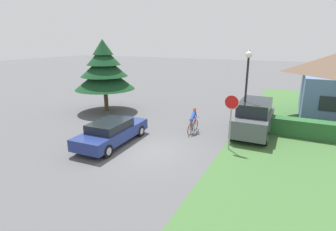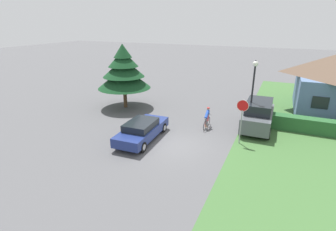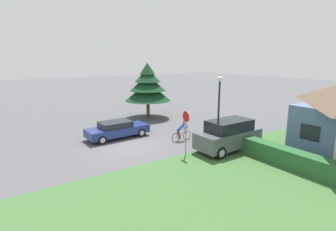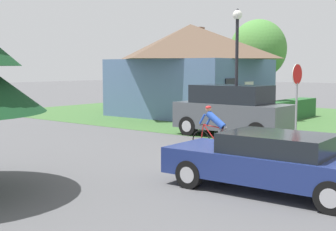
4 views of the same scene
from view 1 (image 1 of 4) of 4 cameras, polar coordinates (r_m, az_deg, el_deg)
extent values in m
plane|color=#515154|center=(13.65, -4.58, -7.56)|extent=(140.00, 140.00, 0.00)
cube|color=black|center=(18.61, 31.72, 2.15)|extent=(1.10, 0.08, 0.90)
cube|color=navy|center=(14.59, -12.02, -3.81)|extent=(2.01, 4.78, 0.60)
cube|color=black|center=(14.30, -12.54, -2.08)|extent=(1.69, 2.36, 0.43)
cylinder|color=black|center=(16.36, -11.06, -2.55)|extent=(0.25, 0.66, 0.65)
cylinder|color=#ADADB2|center=(16.36, -11.06, -2.55)|extent=(0.25, 0.39, 0.38)
cylinder|color=black|center=(15.52, -6.08, -3.36)|extent=(0.25, 0.66, 0.65)
cylinder|color=#ADADB2|center=(15.52, -6.08, -3.36)|extent=(0.25, 0.39, 0.38)
cylinder|color=black|center=(14.03, -18.51, -6.27)|extent=(0.25, 0.66, 0.65)
cylinder|color=#ADADB2|center=(14.03, -18.51, -6.27)|extent=(0.25, 0.39, 0.38)
cylinder|color=black|center=(13.04, -13.12, -7.55)|extent=(0.25, 0.66, 0.65)
cylinder|color=#ADADB2|center=(13.04, -13.12, -7.55)|extent=(0.25, 0.39, 0.38)
torus|color=black|center=(15.66, 4.77, -3.12)|extent=(0.05, 0.70, 0.70)
torus|color=black|center=(16.59, 6.05, -2.06)|extent=(0.05, 0.70, 0.70)
cylinder|color=#B21E1E|center=(15.83, 5.12, -2.24)|extent=(0.04, 0.18, 0.60)
cylinder|color=#B21E1E|center=(16.17, 5.60, -1.73)|extent=(0.04, 0.65, 0.69)
cylinder|color=#B21E1E|center=(16.01, 5.54, -0.80)|extent=(0.05, 0.77, 0.11)
cylinder|color=#B21E1E|center=(15.83, 4.98, -3.14)|extent=(0.04, 0.34, 0.15)
cylinder|color=#B21E1E|center=(15.67, 4.91, -2.21)|extent=(0.03, 0.22, 0.48)
cylinder|color=#B21E1E|center=(16.47, 6.03, -1.20)|extent=(0.04, 0.12, 0.55)
cylinder|color=black|center=(16.35, 6.01, -0.32)|extent=(0.44, 0.03, 0.02)
ellipsoid|color=black|center=(15.68, 5.06, -1.22)|extent=(0.08, 0.20, 0.05)
cylinder|color=slate|center=(15.73, 5.03, -1.90)|extent=(0.11, 0.25, 0.50)
cylinder|color=slate|center=(15.89, 5.23, -2.02)|extent=(0.11, 0.25, 0.65)
cylinder|color=tan|center=(15.91, 5.09, -3.15)|extent=(0.08, 0.08, 0.30)
cylinder|color=tan|center=(16.07, 5.45, -3.32)|extent=(0.17, 0.08, 0.21)
cylinder|color=#264CB2|center=(15.87, 5.44, -0.13)|extent=(0.23, 0.70, 0.58)
cylinder|color=#264CB2|center=(16.09, 5.74, 0.08)|extent=(0.07, 0.25, 0.36)
cylinder|color=#264CB2|center=(16.34, 6.08, 0.32)|extent=(0.07, 0.25, 0.36)
sphere|color=tan|center=(16.04, 5.83, 1.29)|extent=(0.19, 0.19, 0.19)
ellipsoid|color=red|center=(16.03, 5.84, 1.46)|extent=(0.22, 0.18, 0.12)
cube|color=#4C5156|center=(16.44, 18.13, -1.15)|extent=(1.96, 4.57, 1.03)
cube|color=black|center=(16.29, 18.43, 1.85)|extent=(1.72, 3.01, 0.71)
cylinder|color=black|center=(18.15, 16.09, -0.83)|extent=(0.30, 0.78, 0.78)
cylinder|color=#ADADB2|center=(18.15, 16.09, -0.83)|extent=(0.31, 0.46, 0.45)
cylinder|color=black|center=(17.97, 21.36, -1.47)|extent=(0.30, 0.78, 0.78)
cylinder|color=#ADADB2|center=(17.97, 21.36, -1.47)|extent=(0.31, 0.46, 0.45)
cylinder|color=black|center=(15.24, 14.03, -3.87)|extent=(0.30, 0.78, 0.78)
cylinder|color=#ADADB2|center=(15.24, 14.03, -3.87)|extent=(0.31, 0.46, 0.45)
cylinder|color=black|center=(15.03, 20.33, -4.69)|extent=(0.30, 0.78, 0.78)
cylinder|color=#ADADB2|center=(15.03, 20.33, -4.69)|extent=(0.31, 0.46, 0.45)
cylinder|color=gray|center=(13.68, 13.32, -2.90)|extent=(0.07, 0.07, 2.22)
cylinder|color=red|center=(13.31, 13.71, 2.82)|extent=(0.68, 0.05, 0.68)
cylinder|color=silver|center=(13.31, 13.71, 2.82)|extent=(0.72, 0.05, 0.72)
cylinder|color=black|center=(15.73, 16.48, 3.70)|extent=(0.12, 0.12, 4.54)
sphere|color=white|center=(15.43, 17.20, 12.56)|extent=(0.36, 0.36, 0.36)
cone|color=black|center=(15.42, 17.26, 13.22)|extent=(0.21, 0.21, 0.14)
cylinder|color=#4C3823|center=(21.46, -13.32, 3.30)|extent=(0.32, 0.32, 1.79)
cone|color=#143D1E|center=(21.15, -13.63, 8.06)|extent=(4.61, 4.61, 1.81)
cone|color=#143D1E|center=(21.05, -13.79, 10.45)|extent=(3.60, 3.60, 1.59)
cone|color=#143D1E|center=(21.00, -13.93, 12.53)|extent=(2.58, 2.58, 1.38)
cone|color=#143D1E|center=(20.98, -14.05, 14.29)|extent=(1.57, 1.57, 1.16)
camera|label=2|loc=(3.60, -144.78, 19.57)|focal=28.00mm
camera|label=3|loc=(10.03, 98.54, 0.90)|focal=28.00mm
camera|label=4|loc=(19.20, -44.59, 3.33)|focal=50.00mm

